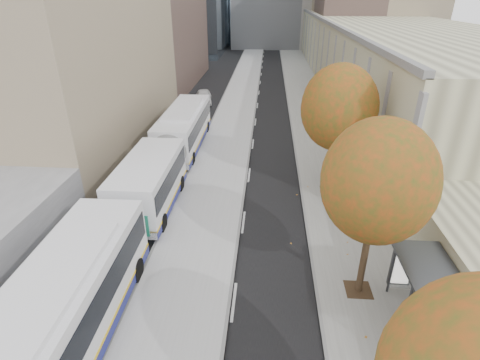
{
  "coord_description": "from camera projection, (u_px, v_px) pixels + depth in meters",
  "views": [
    {
      "loc": [
        -0.54,
        0.51,
        11.45
      ],
      "look_at": [
        -1.85,
        18.23,
        2.5
      ],
      "focal_mm": 28.0,
      "sensor_mm": 36.0,
      "label": 1
    }
  ],
  "objects": [
    {
      "name": "bus_platform",
      "position": [
        232.0,
        124.0,
        36.06
      ],
      "size": [
        4.25,
        150.0,
        0.15
      ],
      "primitive_type": "cube",
      "color": "#A5A5A5",
      "rests_on": "ground"
    },
    {
      "name": "sidewalk",
      "position": [
        316.0,
        126.0,
        35.54
      ],
      "size": [
        4.75,
        150.0,
        0.08
      ],
      "primitive_type": "cube",
      "color": "gray",
      "rests_on": "ground"
    },
    {
      "name": "building_tan",
      "position": [
        371.0,
        45.0,
        58.84
      ],
      "size": [
        18.0,
        92.0,
        8.0
      ],
      "primitive_type": "cube",
      "color": "gray",
      "rests_on": "ground"
    },
    {
      "name": "bus_shelter",
      "position": [
        440.0,
        288.0,
        13.06
      ],
      "size": [
        1.9,
        4.4,
        2.53
      ],
      "color": "#383A3F",
      "rests_on": "sidewalk"
    },
    {
      "name": "tree_c",
      "position": [
        378.0,
        182.0,
        13.64
      ],
      "size": [
        4.2,
        4.2,
        7.28
      ],
      "color": "black",
      "rests_on": "sidewalk"
    },
    {
      "name": "tree_d",
      "position": [
        339.0,
        108.0,
        21.56
      ],
      "size": [
        4.4,
        4.4,
        7.6
      ],
      "color": "black",
      "rests_on": "sidewalk"
    },
    {
      "name": "bus_far",
      "position": [
        172.0,
        146.0,
        26.42
      ],
      "size": [
        2.8,
        18.57,
        3.09
      ],
      "rotation": [
        0.0,
        0.0,
        0.0
      ],
      "color": "silver",
      "rests_on": "ground"
    },
    {
      "name": "distant_car",
      "position": [
        204.0,
        97.0,
        42.82
      ],
      "size": [
        2.45,
        4.55,
        1.47
      ],
      "primitive_type": "imported",
      "rotation": [
        0.0,
        0.0,
        0.17
      ],
      "color": "silver",
      "rests_on": "ground"
    }
  ]
}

